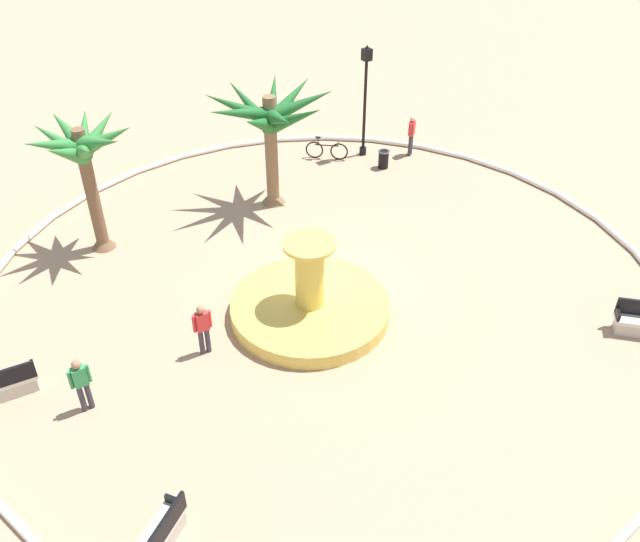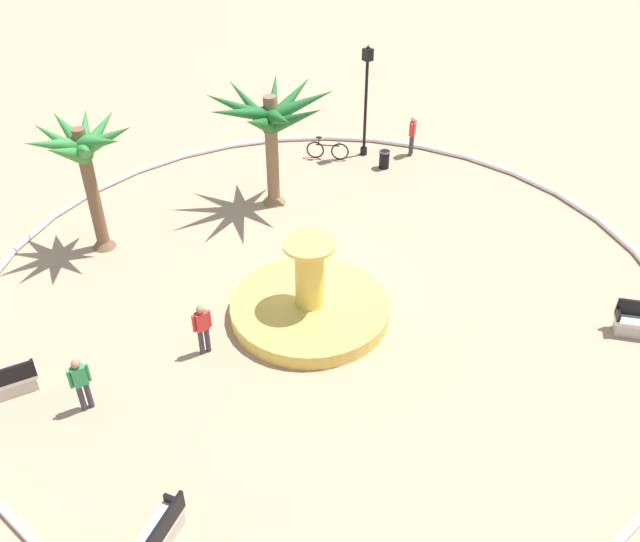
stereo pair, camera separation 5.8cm
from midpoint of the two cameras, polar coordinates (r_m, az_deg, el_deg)
name	(u,v)px [view 2 (the right image)]	position (r m, az deg, el deg)	size (l,w,h in m)	color
ground_plane	(324,291)	(20.74, 0.42, -1.67)	(80.00, 80.00, 0.00)	tan
plaza_curb	(324,288)	(20.67, 0.42, -1.46)	(20.80, 20.80, 0.20)	silver
fountain	(310,305)	(19.68, -0.76, -2.85)	(4.59, 4.59, 2.53)	gold
palm_tree_near_fountain	(270,119)	(23.53, -4.09, 12.55)	(4.51, 4.41, 4.31)	brown
palm_tree_by_curb	(83,152)	(22.04, -19.08, 9.34)	(3.30, 3.37, 4.47)	brown
bench_east	(5,385)	(19.08, -24.69, -8.61)	(1.64, 0.66, 1.00)	beige
bench_west	(156,539)	(15.13, -13.35, -20.87)	(1.60, 1.32, 1.00)	beige
lamppost	(366,93)	(27.27, 3.93, 14.58)	(0.32, 0.32, 4.48)	black
trash_bin	(384,159)	(27.24, 5.44, 9.29)	(0.46, 0.46, 0.73)	black
bicycle_red_frame	(327,150)	(27.78, 0.68, 10.03)	(1.32, 1.20, 0.94)	black
person_cyclist_helmet	(412,133)	(28.09, 7.76, 11.28)	(0.45, 0.36, 1.68)	#33333D
person_cyclist_photo	(202,327)	(18.38, -9.67, -4.61)	(0.53, 0.22, 1.61)	#33333D
person_pedestrian_stroll	(81,382)	(17.63, -19.21, -8.72)	(0.53, 0.22, 1.62)	#33333D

